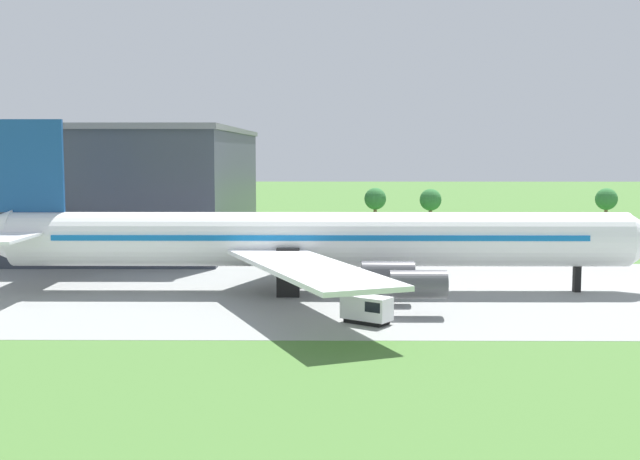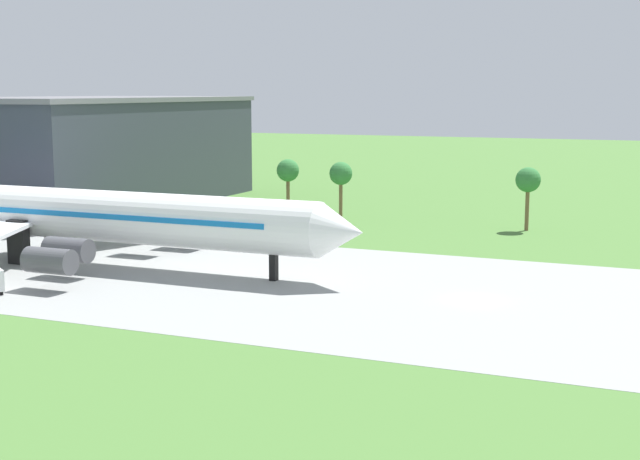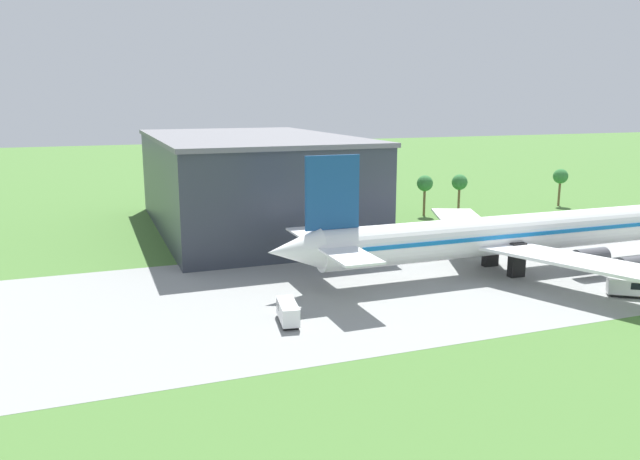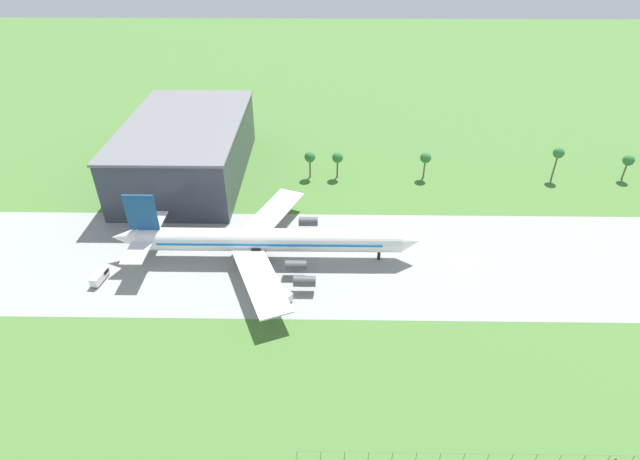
# 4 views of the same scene
# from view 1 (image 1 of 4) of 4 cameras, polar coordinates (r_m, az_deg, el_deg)

# --- Properties ---
(jet_airliner) EXTENTS (78.74, 56.15, 18.71)m
(jet_airliner) POSITION_cam_1_polar(r_m,az_deg,el_deg) (87.07, -0.86, -0.69)
(jet_airliner) COLOR white
(jet_airliner) RESTS_ON ground_plane
(baggage_tug) EXTENTS (4.78, 4.19, 2.50)m
(baggage_tug) POSITION_cam_1_polar(r_m,az_deg,el_deg) (71.73, 3.43, -5.62)
(baggage_tug) COLOR black
(baggage_tug) RESTS_ON ground_plane
(terminal_building) EXTENTS (36.72, 61.20, 18.87)m
(terminal_building) POSITION_cam_1_polar(r_m,az_deg,el_deg) (136.49, -13.26, 3.07)
(terminal_building) COLOR #333842
(terminal_building) RESTS_ON ground_plane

